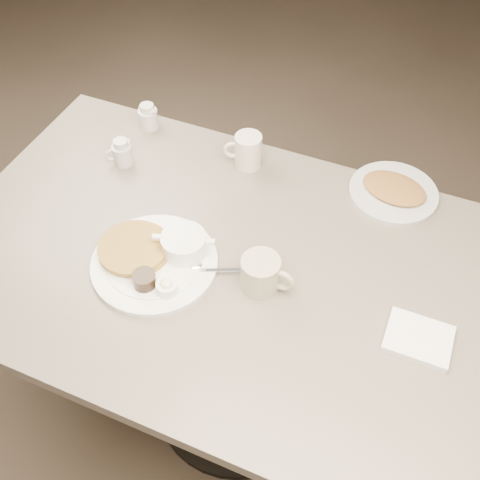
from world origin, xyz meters
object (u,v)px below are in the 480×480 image
at_px(creamer_right, 148,117).
at_px(hash_plate, 394,191).
at_px(diner_table, 237,303).
at_px(main_plate, 157,256).
at_px(creamer_left, 122,153).
at_px(coffee_mug_near, 262,274).
at_px(coffee_mug_far, 247,151).

xyz_separation_m(creamer_right, hash_plate, (0.76, -0.00, -0.02)).
distance_m(diner_table, creamer_right, 0.64).
bearing_deg(creamer_right, hash_plate, -0.04).
relative_size(main_plate, creamer_right, 4.98).
relative_size(diner_table, creamer_left, 18.75).
relative_size(diner_table, hash_plate, 5.30).
xyz_separation_m(diner_table, coffee_mug_near, (0.08, -0.04, 0.22)).
xyz_separation_m(diner_table, creamer_left, (-0.45, 0.22, 0.21)).
bearing_deg(hash_plate, coffee_mug_far, -174.39).
height_order(main_plate, hash_plate, main_plate).
xyz_separation_m(coffee_mug_near, creamer_right, (-0.54, 0.43, -0.01)).
xyz_separation_m(coffee_mug_near, coffee_mug_far, (-0.20, 0.39, 0.00)).
xyz_separation_m(coffee_mug_near, creamer_left, (-0.53, 0.25, -0.01)).
distance_m(coffee_mug_near, creamer_left, 0.59).
relative_size(diner_table, coffee_mug_far, 12.70).
relative_size(main_plate, hash_plate, 1.45).
height_order(creamer_left, hash_plate, creamer_left).
distance_m(creamer_left, creamer_right, 0.17).
xyz_separation_m(diner_table, hash_plate, (0.30, 0.39, 0.18)).
height_order(diner_table, hash_plate, hash_plate).
bearing_deg(main_plate, coffee_mug_near, 7.40).
height_order(coffee_mug_near, creamer_left, coffee_mug_near).
height_order(coffee_mug_far, creamer_right, coffee_mug_far).
height_order(creamer_right, hash_plate, creamer_right).
bearing_deg(diner_table, coffee_mug_near, -24.64).
xyz_separation_m(main_plate, coffee_mug_near, (0.26, 0.03, 0.02)).
bearing_deg(coffee_mug_far, main_plate, -98.80).
bearing_deg(coffee_mug_near, creamer_right, 141.70).
distance_m(coffee_mug_near, creamer_right, 0.69).
relative_size(diner_table, coffee_mug_near, 11.39).
xyz_separation_m(coffee_mug_far, hash_plate, (0.42, 0.04, -0.04)).
distance_m(diner_table, coffee_mug_near, 0.23).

